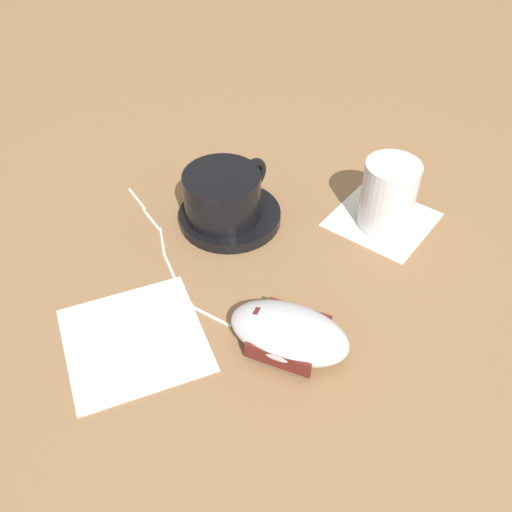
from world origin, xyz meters
TOP-DOWN VIEW (x-y plane):
  - ground_plane at (0.00, 0.00)m, footprint 3.00×3.00m
  - saucer at (0.04, 0.05)m, footprint 0.12×0.12m
  - coffee_cup at (0.03, 0.06)m, footprint 0.11×0.09m
  - computer_mouse at (-0.11, -0.08)m, footprint 0.07×0.12m
  - mouse_cable at (-0.04, 0.09)m, footprint 0.15×0.22m
  - napkin_under_glass at (0.11, -0.12)m, footprint 0.13×0.13m
  - drinking_glass at (0.11, -0.12)m, footprint 0.06×0.06m
  - napkin_spare at (-0.16, 0.06)m, footprint 0.19×0.19m

SIDE VIEW (x-z plane):
  - ground_plane at x=0.00m, z-range 0.00..0.00m
  - napkin_under_glass at x=0.11m, z-range 0.00..0.00m
  - napkin_spare at x=-0.16m, z-range 0.00..0.00m
  - mouse_cable at x=-0.04m, z-range 0.00..0.00m
  - saucer at x=0.04m, z-range 0.00..0.01m
  - computer_mouse at x=-0.11m, z-range 0.00..0.04m
  - coffee_cup at x=0.03m, z-range 0.01..0.07m
  - drinking_glass at x=0.11m, z-range 0.00..0.08m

